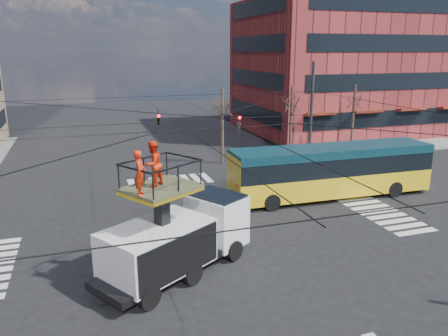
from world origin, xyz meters
TOP-DOWN VIEW (x-y plane):
  - ground at (0.00, 0.00)m, footprint 120.00×120.00m
  - sidewalk_ne at (21.00, 21.00)m, footprint 18.00×18.00m
  - crosswalks at (0.00, 0.00)m, footprint 22.40×22.40m
  - building_ne at (21.98, 23.98)m, footprint 20.06×16.06m
  - overhead_network at (-0.07, 0.40)m, footprint 24.24×24.24m
  - tree_a at (5.00, 13.50)m, footprint 2.00×2.00m
  - tree_b at (11.00, 13.50)m, footprint 2.00×2.00m
  - tree_c at (17.00, 13.50)m, footprint 2.00×2.00m
  - utility_truck at (-2.22, -2.78)m, footprint 7.16×5.65m
  - city_bus at (8.79, 3.52)m, footprint 12.78×2.90m
  - traffic_cone at (-5.36, -2.72)m, footprint 0.36×0.36m
  - worker_ground at (-3.89, -1.87)m, footprint 0.67×1.21m
  - flagger at (2.64, 2.99)m, footprint 1.24×1.28m

SIDE VIEW (x-z plane):
  - ground at x=0.00m, z-range 0.00..0.00m
  - crosswalks at x=0.00m, z-range 0.00..0.02m
  - sidewalk_ne at x=21.00m, z-range 0.00..0.12m
  - traffic_cone at x=-5.36m, z-range 0.00..0.77m
  - flagger at x=2.64m, z-range 0.00..1.76m
  - worker_ground at x=-3.89m, z-range 0.00..1.95m
  - city_bus at x=8.79m, z-range 0.13..3.33m
  - utility_truck at x=-2.22m, z-range -0.88..4.73m
  - overhead_network at x=-0.07m, z-range 0.29..8.29m
  - tree_a at x=5.00m, z-range 1.63..7.63m
  - tree_b at x=11.00m, z-range 1.63..7.63m
  - tree_c at x=17.00m, z-range 1.63..7.63m
  - building_ne at x=21.98m, z-range 0.00..14.00m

